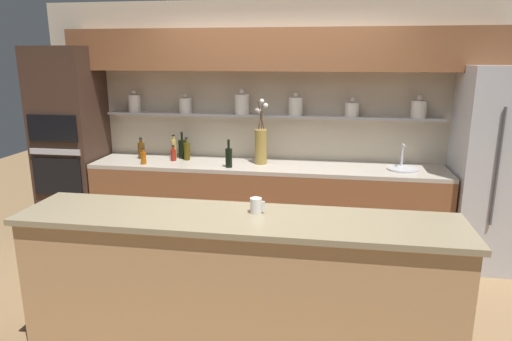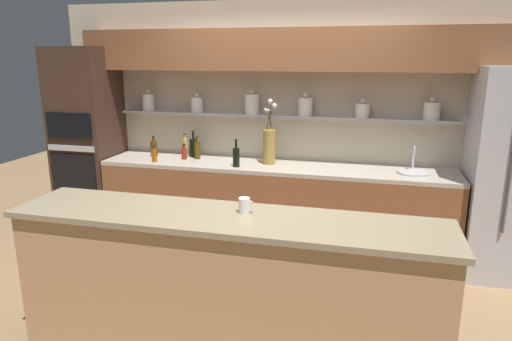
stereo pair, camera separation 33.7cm
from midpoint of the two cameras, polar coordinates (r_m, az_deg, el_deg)
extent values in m
plane|color=olive|center=(3.98, 1.80, -16.60)|extent=(12.00, 12.00, 0.00)
cube|color=beige|center=(5.04, 5.97, 5.75)|extent=(5.20, 0.10, 2.60)
cube|color=#B7B7BC|center=(4.90, 4.80, 6.81)|extent=(3.60, 0.18, 0.02)
cylinder|color=silver|center=(5.35, -11.54, 8.34)|extent=(0.14, 0.14, 0.19)
sphere|color=silver|center=(5.34, -11.61, 9.61)|extent=(0.05, 0.05, 0.05)
cylinder|color=silver|center=(5.12, -5.51, 8.16)|extent=(0.14, 0.14, 0.16)
sphere|color=silver|center=(5.11, -5.54, 9.34)|extent=(0.05, 0.05, 0.05)
cylinder|color=silver|center=(4.94, 1.46, 8.29)|extent=(0.16, 0.16, 0.21)
sphere|color=silver|center=(4.93, 1.47, 9.83)|extent=(0.06, 0.06, 0.06)
cylinder|color=silver|center=(4.84, 8.19, 7.89)|extent=(0.15, 0.15, 0.19)
sphere|color=silver|center=(4.83, 8.24, 9.31)|extent=(0.05, 0.05, 0.05)
cylinder|color=silver|center=(4.81, 15.15, 7.24)|extent=(0.15, 0.15, 0.14)
sphere|color=silver|center=(4.80, 15.22, 8.39)|extent=(0.05, 0.05, 0.05)
cylinder|color=silver|center=(4.86, 22.99, 6.85)|extent=(0.16, 0.16, 0.17)
sphere|color=silver|center=(4.85, 23.12, 8.17)|extent=(0.05, 0.05, 0.05)
cube|color=brown|center=(4.77, 5.80, 14.80)|extent=(4.42, 0.34, 0.42)
cube|color=brown|center=(4.91, 4.13, -4.78)|extent=(3.70, 0.62, 0.88)
cube|color=#ADA393|center=(4.78, 4.22, 0.44)|extent=(3.70, 0.62, 0.04)
cube|color=tan|center=(3.20, -0.70, -14.65)|extent=(2.85, 0.55, 0.98)
cube|color=gray|center=(2.99, -0.73, -6.06)|extent=(2.91, 0.61, 0.04)
cylinder|color=#4C4C51|center=(4.47, 31.14, -0.32)|extent=(0.02, 0.02, 1.07)
cube|color=#3D281E|center=(5.56, -18.61, 3.42)|extent=(0.65, 0.62, 2.13)
cube|color=black|center=(5.36, -20.22, -0.22)|extent=(0.54, 0.02, 0.40)
cube|color=black|center=(5.26, -20.70, 5.27)|extent=(0.54, 0.02, 0.28)
cube|color=#B7B7BC|center=(5.31, -20.47, 2.60)|extent=(0.57, 0.02, 0.06)
cylinder|color=olive|center=(4.79, 3.68, 2.94)|extent=(0.13, 0.13, 0.36)
cylinder|color=#4C3319|center=(4.76, 3.66, 6.25)|extent=(0.05, 0.03, 0.18)
sphere|color=silver|center=(4.79, 3.55, 7.44)|extent=(0.05, 0.05, 0.05)
cylinder|color=#4C3319|center=(4.74, 3.86, 6.58)|extent=(0.01, 0.03, 0.25)
sphere|color=silver|center=(4.73, 4.37, 8.08)|extent=(0.05, 0.05, 0.05)
cylinder|color=#4C3319|center=(4.73, 3.75, 6.87)|extent=(0.07, 0.03, 0.29)
sphere|color=silver|center=(4.67, 3.88, 8.63)|extent=(0.05, 0.05, 0.05)
cylinder|color=#4C3319|center=(4.74, 3.64, 6.31)|extent=(0.02, 0.05, 0.20)
sphere|color=silver|center=(4.75, 3.26, 7.56)|extent=(0.04, 0.04, 0.04)
cylinder|color=#B7B7BC|center=(4.74, 21.00, -0.24)|extent=(0.31, 0.31, 0.02)
cylinder|color=#B7B7BC|center=(4.82, 20.98, 1.47)|extent=(0.02, 0.02, 0.22)
cylinder|color=#B7B7BC|center=(4.74, 21.17, 2.61)|extent=(0.02, 0.12, 0.02)
cylinder|color=tan|center=(5.15, -6.99, 2.80)|extent=(0.06, 0.06, 0.21)
cylinder|color=tan|center=(5.13, -7.03, 4.19)|extent=(0.03, 0.03, 0.04)
cylinder|color=black|center=(5.12, -7.04, 4.52)|extent=(0.03, 0.03, 0.01)
cylinder|color=black|center=(4.67, -0.43, 1.62)|extent=(0.07, 0.07, 0.19)
cylinder|color=black|center=(4.64, -0.43, 3.27)|extent=(0.02, 0.02, 0.08)
cylinder|color=black|center=(4.63, -0.43, 3.84)|extent=(0.03, 0.03, 0.01)
cylinder|color=#9E4C0A|center=(4.98, -10.73, 1.76)|extent=(0.06, 0.06, 0.13)
cylinder|color=#9E4C0A|center=(4.96, -10.77, 2.67)|extent=(0.03, 0.03, 0.04)
cylinder|color=black|center=(4.96, -10.78, 2.94)|extent=(0.03, 0.03, 0.01)
cylinder|color=#47380A|center=(5.06, -5.47, 2.50)|extent=(0.07, 0.07, 0.19)
cylinder|color=#47380A|center=(5.04, -5.50, 3.83)|extent=(0.03, 0.03, 0.05)
cylinder|color=black|center=(5.03, -5.51, 4.19)|extent=(0.03, 0.03, 0.01)
cylinder|color=black|center=(5.17, -5.97, 2.81)|extent=(0.08, 0.08, 0.20)
cylinder|color=black|center=(5.14, -6.01, 4.34)|extent=(0.02, 0.02, 0.08)
cylinder|color=black|center=(5.13, -6.02, 4.86)|extent=(0.03, 0.03, 0.01)
cylinder|color=maroon|center=(5.06, -7.10, 2.08)|extent=(0.06, 0.06, 0.12)
cylinder|color=maroon|center=(5.04, -7.13, 2.96)|extent=(0.03, 0.03, 0.04)
cylinder|color=black|center=(5.04, -7.14, 3.23)|extent=(0.03, 0.03, 0.01)
cylinder|color=#4C2D0C|center=(5.26, -10.85, 2.68)|extent=(0.08, 0.08, 0.18)
cylinder|color=#4C2D0C|center=(5.23, -10.91, 3.87)|extent=(0.03, 0.03, 0.04)
cylinder|color=black|center=(5.23, -10.92, 4.19)|extent=(0.03, 0.03, 0.01)
cylinder|color=silver|center=(3.02, 1.71, -4.43)|extent=(0.08, 0.08, 0.10)
cube|color=silver|center=(3.01, 2.62, -4.50)|extent=(0.02, 0.01, 0.07)
camera|label=1|loc=(0.17, -87.49, 0.64)|focal=32.00mm
camera|label=2|loc=(0.17, 92.51, -0.64)|focal=32.00mm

